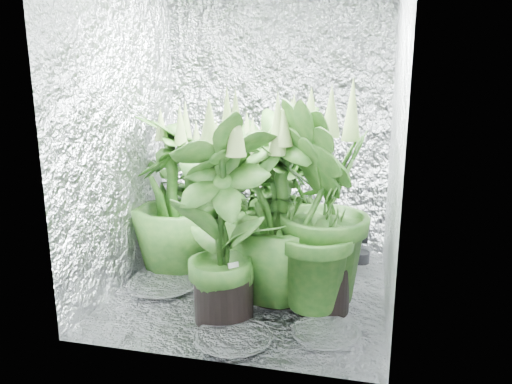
{
  "coord_description": "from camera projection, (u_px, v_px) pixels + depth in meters",
  "views": [
    {
      "loc": [
        0.67,
        -2.76,
        1.34
      ],
      "look_at": [
        0.03,
        0.0,
        0.62
      ],
      "focal_mm": 35.0,
      "sensor_mm": 36.0,
      "label": 1
    }
  ],
  "objects": [
    {
      "name": "ground",
      "position": [
        252.0,
        289.0,
        3.08
      ],
      "size": [
        1.6,
        1.6,
        0.0
      ],
      "primitive_type": "plane",
      "color": "silver",
      "rests_on": "ground"
    },
    {
      "name": "walls",
      "position": [
        251.0,
        127.0,
        2.84
      ],
      "size": [
        1.62,
        1.62,
        2.0
      ],
      "color": "silver",
      "rests_on": "ground"
    },
    {
      "name": "plant_a",
      "position": [
        206.0,
        194.0,
        3.51
      ],
      "size": [
        0.84,
        0.84,
        0.99
      ],
      "rotation": [
        0.0,
        0.0,
        6.23
      ],
      "color": "black",
      "rests_on": "ground"
    },
    {
      "name": "plant_b",
      "position": [
        251.0,
        196.0,
        3.38
      ],
      "size": [
        0.66,
        0.66,
        1.05
      ],
      "rotation": [
        0.0,
        0.0,
        0.41
      ],
      "color": "black",
      "rests_on": "ground"
    },
    {
      "name": "plant_c",
      "position": [
        289.0,
        196.0,
        3.28
      ],
      "size": [
        0.71,
        0.71,
        1.12
      ],
      "rotation": [
        0.0,
        0.0,
        1.23
      ],
      "color": "black",
      "rests_on": "ground"
    },
    {
      "name": "plant_d",
      "position": [
        174.0,
        196.0,
        3.23
      ],
      "size": [
        0.79,
        0.79,
        1.11
      ],
      "rotation": [
        0.0,
        0.0,
        2.15
      ],
      "color": "black",
      "rests_on": "ground"
    },
    {
      "name": "plant_e",
      "position": [
        262.0,
        211.0,
        3.1
      ],
      "size": [
        0.92,
        0.92,
        0.98
      ],
      "rotation": [
        0.0,
        0.0,
        3.32
      ],
      "color": "black",
      "rests_on": "ground"
    },
    {
      "name": "plant_f",
      "position": [
        222.0,
        221.0,
        2.58
      ],
      "size": [
        0.82,
        0.82,
        1.21
      ],
      "rotation": [
        0.0,
        0.0,
        3.9
      ],
      "color": "black",
      "rests_on": "ground"
    },
    {
      "name": "plant_g",
      "position": [
        324.0,
        210.0,
        2.69
      ],
      "size": [
        0.68,
        0.68,
        1.26
      ],
      "rotation": [
        0.0,
        0.0,
        4.79
      ],
      "color": "black",
      "rests_on": "ground"
    },
    {
      "name": "plant_h",
      "position": [
        278.0,
        209.0,
        2.83
      ],
      "size": [
        0.79,
        0.79,
        1.19
      ],
      "rotation": [
        0.0,
        0.0,
        5.89
      ],
      "color": "black",
      "rests_on": "ground"
    },
    {
      "name": "circulation_fan",
      "position": [
        356.0,
        242.0,
        3.48
      ],
      "size": [
        0.13,
        0.3,
        0.34
      ],
      "rotation": [
        0.0,
        0.0,
        0.02
      ],
      "color": "black",
      "rests_on": "ground"
    },
    {
      "name": "plant_label",
      "position": [
        234.0,
        271.0,
        2.6
      ],
      "size": [
        0.06,
        0.06,
        0.09
      ],
      "primitive_type": "cube",
      "rotation": [
        -0.21,
        0.0,
        0.7
      ],
      "color": "white",
      "rests_on": "plant_f"
    }
  ]
}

